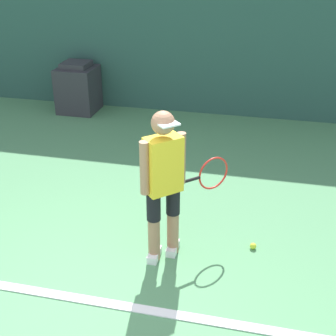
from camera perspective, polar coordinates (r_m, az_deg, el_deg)
ground_plane at (r=4.20m, az=-11.14°, el=-18.96°), size 24.00×24.00×0.00m
back_wall at (r=8.37m, az=3.37°, el=16.43°), size 24.00×0.10×2.94m
court_baseline at (r=4.43m, az=-9.24°, el=-15.69°), size 21.60×0.10×0.01m
tennis_player at (r=4.45m, az=-0.38°, el=-1.54°), size 0.75×0.74×1.56m
tennis_ball at (r=5.05m, az=10.34°, el=-9.32°), size 0.07×0.07×0.07m
covered_chair at (r=8.80m, az=-10.89°, el=9.54°), size 0.67×0.67×0.91m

